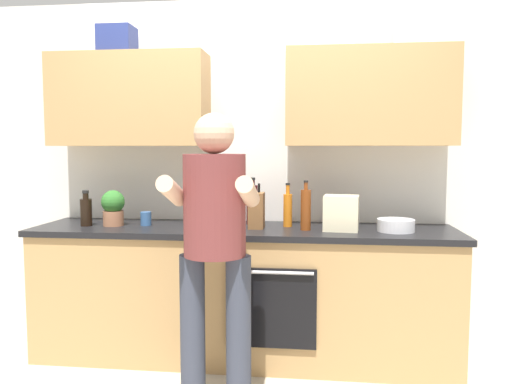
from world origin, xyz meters
TOP-DOWN VIEW (x-y plane):
  - ground_plane at (0.00, 0.00)m, footprint 12.00×12.00m
  - back_wall_unit at (-0.00, 0.28)m, footprint 4.00×0.38m
  - counter at (0.00, -0.00)m, footprint 2.84×0.67m
  - person_standing at (-0.06, -0.66)m, footprint 0.49×0.45m
  - bottle_soda at (-0.11, -0.17)m, footprint 0.05×0.05m
  - bottle_vinegar at (0.42, -0.06)m, footprint 0.07×0.07m
  - bottle_soy at (-1.08, -0.06)m, footprint 0.08×0.08m
  - bottle_syrup at (-0.11, 0.21)m, footprint 0.07×0.07m
  - bottle_wine at (0.04, 0.15)m, footprint 0.08×0.08m
  - bottle_juice at (0.30, 0.07)m, footprint 0.06×0.06m
  - cup_tea at (-0.68, 0.01)m, footprint 0.07×0.07m
  - mixing_bowl at (1.00, -0.04)m, footprint 0.24×0.24m
  - knife_block at (0.09, -0.02)m, footprint 0.10×0.14m
  - potted_herb at (-0.90, -0.03)m, footprint 0.16×0.16m
  - grocery_bag_bread at (-0.27, 0.06)m, footprint 0.20×0.16m
  - grocery_bag_rice at (0.65, -0.05)m, footprint 0.24×0.20m

SIDE VIEW (x-z plane):
  - ground_plane at x=0.00m, z-range 0.00..0.00m
  - counter at x=0.00m, z-range 0.00..0.90m
  - mixing_bowl at x=1.00m, z-range 0.90..0.98m
  - cup_tea at x=-0.68m, z-range 0.90..0.99m
  - person_standing at x=-0.06m, z-range 0.15..1.77m
  - grocery_bag_bread at x=-0.27m, z-range 0.90..1.06m
  - bottle_soda at x=-0.11m, z-range 0.88..1.10m
  - bottle_syrup at x=-0.11m, z-range 0.88..1.12m
  - bottle_soy at x=-1.08m, z-range 0.88..1.13m
  - grocery_bag_rice at x=0.65m, z-range 0.90..1.13m
  - bottle_juice at x=0.30m, z-range 0.87..1.17m
  - knife_block at x=0.09m, z-range 0.87..1.17m
  - potted_herb at x=-0.90m, z-range 0.91..1.15m
  - bottle_vinegar at x=0.42m, z-range 0.88..1.20m
  - bottle_wine at x=0.04m, z-range 0.88..1.21m
  - back_wall_unit at x=0.00m, z-range 0.24..2.74m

